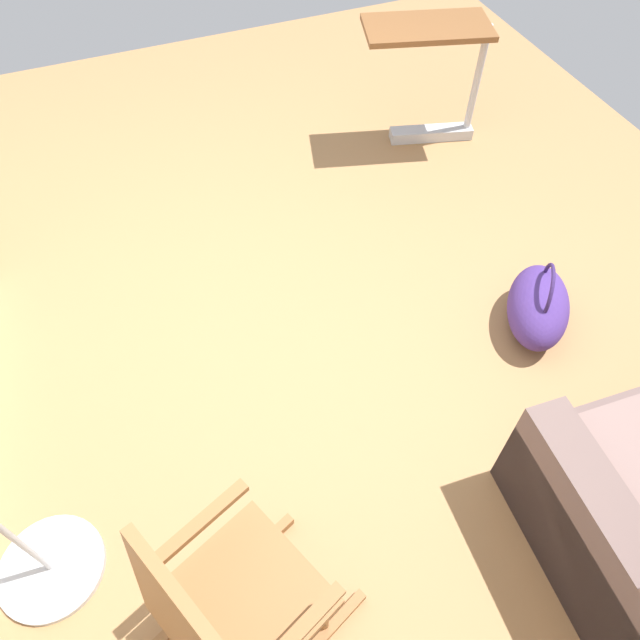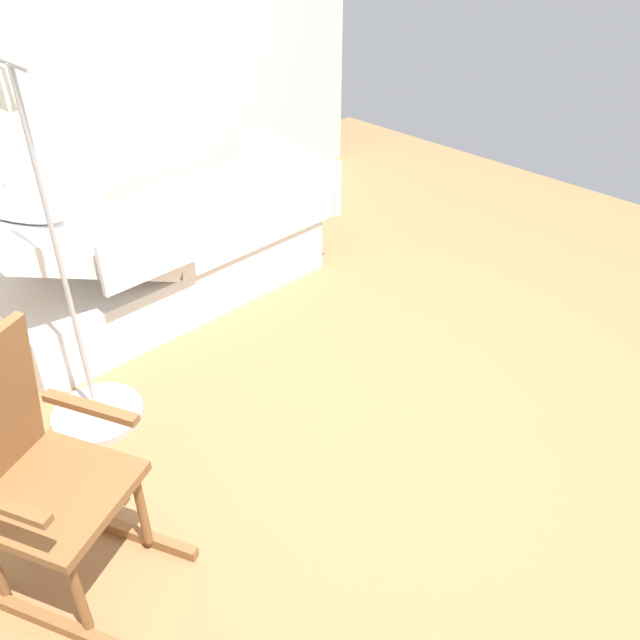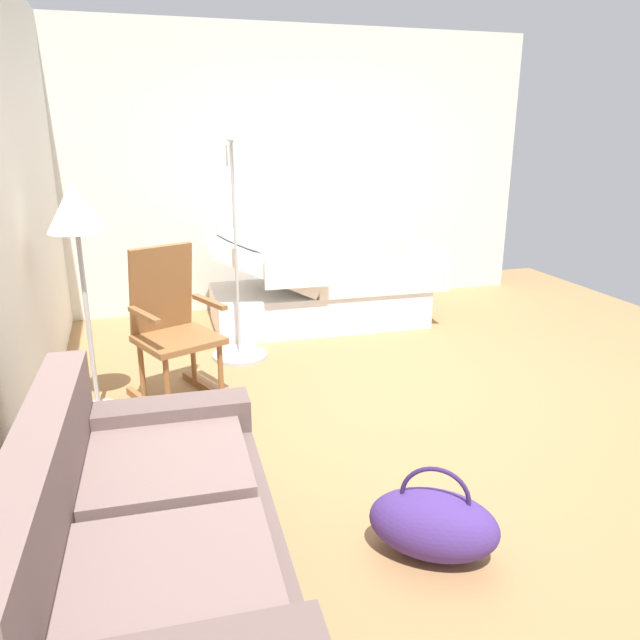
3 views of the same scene
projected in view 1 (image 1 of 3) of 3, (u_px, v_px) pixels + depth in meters
name	position (u px, v px, depth m)	size (l,w,h in m)	color
ground_plane	(252.00, 322.00, 3.28)	(6.52, 6.52, 0.00)	#9E7247
rocking_chair	(227.00, 612.00, 1.91)	(0.88, 0.73, 1.05)	brown
overbed_table	(433.00, 70.00, 3.91)	(0.88, 0.60, 0.84)	#B2B5BA
duffel_bag	(538.00, 306.00, 3.15)	(0.58, 0.64, 0.43)	#472D7A
iv_pole	(28.00, 552.00, 2.27)	(0.44, 0.44, 1.69)	#B2B5BA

